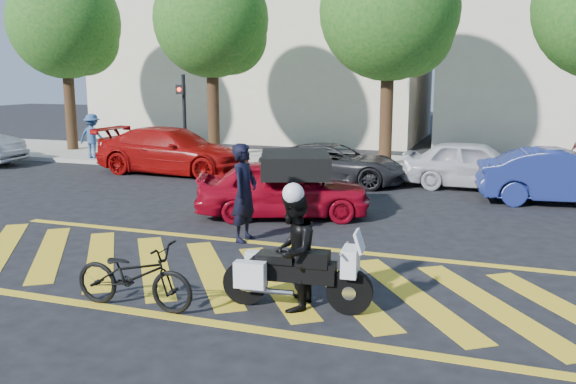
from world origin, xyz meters
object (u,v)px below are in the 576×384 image
(officer_bike, at_px, (244,193))
(red_convertible, at_px, (283,188))
(parked_left, at_px, (173,151))
(parked_right, at_px, (564,177))
(bicycle, at_px, (134,275))
(officer_moto, at_px, (293,252))
(parked_mid_right, at_px, (475,165))
(parked_mid_left, at_px, (334,164))
(police_motorcycle, at_px, (294,274))

(officer_bike, xyz_separation_m, red_convertible, (0.02, 2.14, -0.29))
(officer_bike, bearing_deg, parked_left, 42.06)
(parked_right, bearing_deg, bicycle, 139.39)
(officer_moto, relative_size, parked_right, 0.39)
(parked_mid_right, distance_m, parked_right, 2.63)
(officer_moto, bearing_deg, parked_left, -147.35)
(officer_moto, relative_size, red_convertible, 0.42)
(officer_moto, bearing_deg, parked_mid_left, -172.94)
(officer_bike, bearing_deg, officer_moto, -142.96)
(bicycle, relative_size, officer_moto, 1.10)
(bicycle, height_order, parked_left, parked_left)
(officer_moto, xyz_separation_m, parked_right, (4.12, 8.84, -0.14))
(parked_mid_left, height_order, parked_mid_right, parked_mid_right)
(police_motorcycle, relative_size, red_convertible, 0.54)
(parked_mid_left, distance_m, parked_right, 6.26)
(red_convertible, xyz_separation_m, parked_right, (6.15, 3.69, 0.02))
(bicycle, relative_size, parked_right, 0.43)
(red_convertible, xyz_separation_m, parked_mid_left, (-0.05, 4.52, -0.07))
(police_motorcycle, height_order, parked_mid_left, parked_mid_left)
(police_motorcycle, height_order, parked_right, parked_right)
(officer_bike, xyz_separation_m, parked_left, (-5.50, 6.74, -0.21))
(parked_mid_right, bearing_deg, red_convertible, 143.42)
(parked_left, height_order, parked_right, parked_left)
(parked_mid_right, height_order, parked_right, parked_mid_right)
(bicycle, bearing_deg, officer_bike, -1.53)
(parked_mid_left, height_order, parked_right, parked_right)
(officer_bike, bearing_deg, bicycle, -177.79)
(parked_left, relative_size, parked_mid_right, 1.28)
(parked_mid_right, bearing_deg, bicycle, 161.12)
(officer_bike, xyz_separation_m, police_motorcycle, (2.06, -3.01, -0.45))
(police_motorcycle, relative_size, parked_right, 0.51)
(officer_moto, relative_size, parked_left, 0.32)
(officer_bike, distance_m, parked_right, 8.49)
(parked_left, distance_m, parked_mid_right, 9.45)
(red_convertible, relative_size, parked_mid_right, 0.97)
(officer_moto, relative_size, parked_mid_left, 0.38)
(officer_bike, xyz_separation_m, bicycle, (-0.04, -3.74, -0.48))
(bicycle, height_order, police_motorcycle, bicycle)
(police_motorcycle, relative_size, parked_left, 0.41)
(parked_mid_left, relative_size, parked_right, 1.03)
(parked_left, relative_size, parked_mid_left, 1.20)
(bicycle, relative_size, red_convertible, 0.46)
(officer_moto, height_order, parked_mid_right, officer_moto)
(parked_mid_left, bearing_deg, police_motorcycle, -170.98)
(bicycle, distance_m, parked_right, 11.41)
(officer_bike, relative_size, parked_mid_right, 0.47)
(officer_bike, distance_m, bicycle, 3.77)
(bicycle, distance_m, parked_left, 11.82)
(officer_bike, height_order, police_motorcycle, officer_bike)
(officer_moto, xyz_separation_m, parked_mid_left, (-2.08, 9.67, -0.23))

